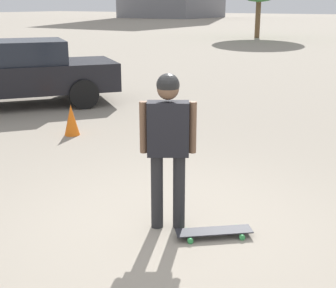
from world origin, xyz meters
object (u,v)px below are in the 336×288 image
Objects in this scene: skateboard at (214,232)px; car_parked_near at (15,72)px; person at (168,136)px; traffic_cone at (71,120)px.

car_parked_near is at bearing -66.17° from skateboard.
person is at bearing 99.50° from car_parked_near.
skateboard is 0.15× the size of car_parked_near.
person is 2.28× the size of skateboard.
car_parked_near reaches higher than skateboard.
person is 0.35× the size of car_parked_near.
skateboard is (0.06, -0.54, -0.99)m from person.
car_parked_near is at bearing 66.60° from traffic_cone.
person is 7.44m from car_parked_near.
car_parked_near reaches higher than traffic_cone.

